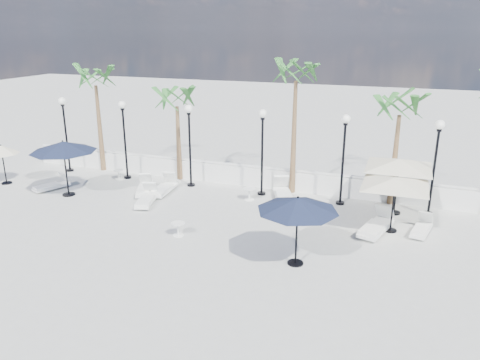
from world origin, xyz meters
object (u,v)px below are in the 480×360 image
(lounger_4, at_px, (164,188))
(lounger_5, at_px, (376,226))
(lounger_6, at_px, (422,228))
(lounger_0, at_px, (52,185))
(lounger_2, at_px, (147,199))
(lounger_3, at_px, (283,194))
(parasol_navy_left, at_px, (63,147))
(lounger_1, at_px, (144,188))
(parasol_cream_sq_b, at_px, (399,159))
(parasol_cream_small, at_px, (1,150))
(parasol_cream_sq_a, at_px, (396,178))
(parasol_navy_mid, at_px, (298,205))

(lounger_4, bearing_deg, lounger_5, -11.89)
(lounger_5, bearing_deg, lounger_6, 32.29)
(lounger_0, distance_m, lounger_2, 5.09)
(lounger_3, height_order, parasol_navy_left, parasol_navy_left)
(lounger_0, xyz_separation_m, lounger_4, (5.10, 1.36, 0.03))
(lounger_1, distance_m, parasol_cream_sq_b, 11.01)
(lounger_2, distance_m, lounger_6, 11.00)
(lounger_1, distance_m, lounger_2, 1.38)
(lounger_6, distance_m, parasol_cream_sq_b, 2.87)
(lounger_4, distance_m, lounger_5, 9.46)
(lounger_1, distance_m, parasol_cream_small, 7.19)
(lounger_5, bearing_deg, lounger_2, -162.88)
(lounger_5, xyz_separation_m, lounger_6, (1.56, 0.48, -0.07))
(lounger_1, distance_m, lounger_6, 11.77)
(lounger_2, relative_size, lounger_4, 0.97)
(lounger_3, bearing_deg, parasol_cream_small, 168.06)
(parasol_navy_left, bearing_deg, lounger_4, 23.96)
(lounger_2, bearing_deg, parasol_cream_sq_a, -13.22)
(lounger_3, bearing_deg, lounger_1, 170.34)
(parasol_cream_sq_b, bearing_deg, parasol_cream_sq_a, -91.04)
(lounger_2, height_order, lounger_5, lounger_5)
(parasol_cream_sq_a, bearing_deg, parasol_navy_left, -176.28)
(lounger_2, xyz_separation_m, lounger_3, (5.30, 2.53, 0.03))
(parasol_navy_left, xyz_separation_m, parasol_cream_small, (-3.91, 0.32, -0.57))
(lounger_1, distance_m, lounger_5, 10.24)
(parasol_cream_sq_a, xyz_separation_m, parasol_cream_small, (-17.67, -0.58, -0.41))
(lounger_5, distance_m, parasol_navy_left, 13.42)
(lounger_5, bearing_deg, lounger_1, -169.37)
(lounger_1, bearing_deg, lounger_2, -79.77)
(lounger_0, bearing_deg, lounger_2, 21.90)
(lounger_3, bearing_deg, lounger_6, -39.51)
(lounger_0, distance_m, parasol_navy_left, 2.38)
(lounger_2, height_order, lounger_6, lounger_2)
(lounger_0, bearing_deg, parasol_cream_sq_a, 25.26)
(lounger_0, xyz_separation_m, parasol_cream_small, (-2.68, -0.04, 1.44))
(lounger_0, height_order, lounger_3, lounger_3)
(lounger_3, xyz_separation_m, parasol_navy_left, (-9.16, -2.78, 1.96))
(lounger_0, distance_m, lounger_5, 14.49)
(lounger_5, distance_m, parasol_cream_sq_a, 1.89)
(parasol_navy_left, height_order, parasol_navy_mid, parasol_navy_left)
(parasol_navy_left, bearing_deg, lounger_3, 16.86)
(parasol_cream_sq_b, bearing_deg, parasol_navy_left, -168.70)
(lounger_6, height_order, parasol_cream_sq_b, parasol_cream_sq_b)
(parasol_navy_mid, xyz_separation_m, parasol_cream_sq_b, (2.72, 5.53, 0.26))
(lounger_2, distance_m, parasol_cream_sq_b, 10.44)
(parasol_cream_sq_a, bearing_deg, lounger_4, 175.24)
(parasol_cream_sq_b, relative_size, parasol_cream_small, 2.54)
(parasol_cream_sq_a, relative_size, parasol_cream_small, 2.35)
(lounger_3, relative_size, parasol_cream_sq_a, 0.49)
(parasol_navy_left, bearing_deg, parasol_cream_sq_b, 11.30)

